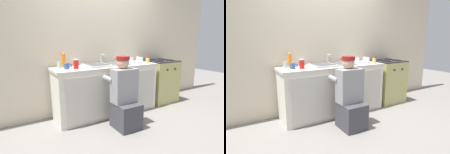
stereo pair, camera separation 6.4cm
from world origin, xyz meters
The scene contains 13 objects.
ground_plane centered at (0.00, 0.00, 0.00)m, with size 12.00×12.00×0.00m, color gray.
back_wall centered at (0.00, 0.65, 1.25)m, with size 6.00×0.10×2.50m, color beige.
counter_cabinet centered at (0.00, 0.29, 0.42)m, with size 1.88×0.62×0.85m.
countertop centered at (0.00, 0.30, 0.87)m, with size 1.92×0.62×0.04m, color beige.
sink_double_basin centered at (0.00, 0.30, 0.91)m, with size 0.80×0.44×0.19m.
stove_range centered at (1.34, 0.30, 0.45)m, with size 0.64×0.62×0.91m.
plumber_person centered at (-0.04, -0.35, 0.46)m, with size 0.42×0.61×1.10m.
dish_rack_tray centered at (0.68, 0.35, 0.92)m, with size 0.28×0.22×0.11m.
water_glass centered at (-0.81, 0.40, 0.94)m, with size 0.06×0.06×0.10m.
soda_cup_red centered at (-0.60, 0.21, 0.97)m, with size 0.08×0.08×0.15m.
condiment_jar centered at (0.81, 0.11, 0.96)m, with size 0.07×0.07×0.13m.
soap_bottle_orange centered at (-0.72, 0.46, 1.01)m, with size 0.06×0.06×0.25m.
coffee_mug centered at (-0.73, 0.26, 0.94)m, with size 0.13×0.08×0.09m.
Camera 2 is at (-1.57, -2.62, 1.37)m, focal length 30.00 mm.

